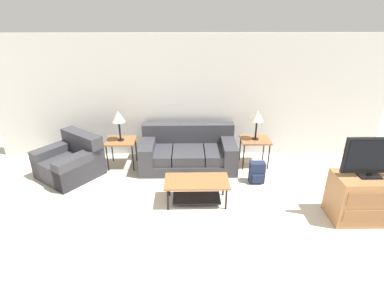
{
  "coord_description": "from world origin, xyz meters",
  "views": [
    {
      "loc": [
        -0.09,
        -2.17,
        3.0
      ],
      "look_at": [
        0.0,
        2.73,
        0.8
      ],
      "focal_mm": 28.0,
      "sensor_mm": 36.0,
      "label": 1
    }
  ],
  "objects_px": {
    "couch": "(188,153)",
    "armchair": "(71,162)",
    "coffee_table": "(197,186)",
    "television": "(375,156)",
    "backpack": "(257,173)",
    "side_table_left": "(121,143)",
    "table_lamp_right": "(257,117)",
    "side_table_right": "(255,142)",
    "table_lamp_left": "(118,117)",
    "tv_console": "(363,198)"
  },
  "relations": [
    {
      "from": "coffee_table",
      "to": "tv_console",
      "type": "relative_size",
      "value": 1.13
    },
    {
      "from": "tv_console",
      "to": "television",
      "type": "relative_size",
      "value": 1.05
    },
    {
      "from": "table_lamp_right",
      "to": "couch",
      "type": "bearing_deg",
      "value": -179.71
    },
    {
      "from": "couch",
      "to": "backpack",
      "type": "distance_m",
      "value": 1.47
    },
    {
      "from": "couch",
      "to": "coffee_table",
      "type": "bearing_deg",
      "value": -84.41
    },
    {
      "from": "side_table_right",
      "to": "armchair",
      "type": "bearing_deg",
      "value": -174.43
    },
    {
      "from": "side_table_left",
      "to": "couch",
      "type": "bearing_deg",
      "value": -0.29
    },
    {
      "from": "tv_console",
      "to": "backpack",
      "type": "xyz_separation_m",
      "value": [
        -1.38,
        1.1,
        -0.17
      ]
    },
    {
      "from": "side_table_right",
      "to": "coffee_table",
      "type": "bearing_deg",
      "value": -132.74
    },
    {
      "from": "table_lamp_right",
      "to": "side_table_right",
      "type": "bearing_deg",
      "value": 75.96
    },
    {
      "from": "armchair",
      "to": "side_table_left",
      "type": "relative_size",
      "value": 2.36
    },
    {
      "from": "couch",
      "to": "coffee_table",
      "type": "xyz_separation_m",
      "value": [
        0.13,
        -1.34,
        0.03
      ]
    },
    {
      "from": "couch",
      "to": "backpack",
      "type": "bearing_deg",
      "value": -28.76
    },
    {
      "from": "couch",
      "to": "coffee_table",
      "type": "relative_size",
      "value": 1.81
    },
    {
      "from": "table_lamp_left",
      "to": "tv_console",
      "type": "relative_size",
      "value": 0.65
    },
    {
      "from": "side_table_right",
      "to": "side_table_left",
      "type": "bearing_deg",
      "value": 180.0
    },
    {
      "from": "couch",
      "to": "backpack",
      "type": "relative_size",
      "value": 4.62
    },
    {
      "from": "table_lamp_left",
      "to": "table_lamp_right",
      "type": "relative_size",
      "value": 1.0
    },
    {
      "from": "armchair",
      "to": "table_lamp_left",
      "type": "height_order",
      "value": "table_lamp_left"
    },
    {
      "from": "side_table_right",
      "to": "tv_console",
      "type": "distance_m",
      "value": 2.23
    },
    {
      "from": "side_table_left",
      "to": "backpack",
      "type": "xyz_separation_m",
      "value": [
        2.66,
        -0.71,
        -0.32
      ]
    },
    {
      "from": "table_lamp_left",
      "to": "television",
      "type": "xyz_separation_m",
      "value": [
        4.04,
        -1.81,
        0.01
      ]
    },
    {
      "from": "side_table_left",
      "to": "table_lamp_right",
      "type": "bearing_deg",
      "value": -0.0
    },
    {
      "from": "coffee_table",
      "to": "table_lamp_left",
      "type": "distance_m",
      "value": 2.15
    },
    {
      "from": "coffee_table",
      "to": "side_table_left",
      "type": "height_order",
      "value": "side_table_left"
    },
    {
      "from": "coffee_table",
      "to": "table_lamp_left",
      "type": "relative_size",
      "value": 1.73
    },
    {
      "from": "side_table_left",
      "to": "armchair",
      "type": "bearing_deg",
      "value": -158.93
    },
    {
      "from": "couch",
      "to": "table_lamp_right",
      "type": "distance_m",
      "value": 1.58
    },
    {
      "from": "coffee_table",
      "to": "table_lamp_right",
      "type": "relative_size",
      "value": 1.73
    },
    {
      "from": "armchair",
      "to": "television",
      "type": "relative_size",
      "value": 1.55
    },
    {
      "from": "side_table_left",
      "to": "tv_console",
      "type": "height_order",
      "value": "tv_console"
    },
    {
      "from": "coffee_table",
      "to": "tv_console",
      "type": "distance_m",
      "value": 2.58
    },
    {
      "from": "table_lamp_left",
      "to": "armchair",
      "type": "bearing_deg",
      "value": -158.93
    },
    {
      "from": "television",
      "to": "side_table_left",
      "type": "bearing_deg",
      "value": 155.84
    },
    {
      "from": "table_lamp_right",
      "to": "backpack",
      "type": "height_order",
      "value": "table_lamp_right"
    },
    {
      "from": "tv_console",
      "to": "backpack",
      "type": "relative_size",
      "value": 2.27
    },
    {
      "from": "television",
      "to": "backpack",
      "type": "xyz_separation_m",
      "value": [
        -1.38,
        1.1,
        -0.88
      ]
    },
    {
      "from": "coffee_table",
      "to": "side_table_right",
      "type": "bearing_deg",
      "value": 47.26
    },
    {
      "from": "couch",
      "to": "armchair",
      "type": "distance_m",
      "value": 2.33
    },
    {
      "from": "couch",
      "to": "table_lamp_left",
      "type": "xyz_separation_m",
      "value": [
        -1.37,
        0.01,
        0.78
      ]
    },
    {
      "from": "side_table_right",
      "to": "television",
      "type": "bearing_deg",
      "value": -54.48
    },
    {
      "from": "table_lamp_right",
      "to": "television",
      "type": "bearing_deg",
      "value": -54.48
    },
    {
      "from": "coffee_table",
      "to": "table_lamp_left",
      "type": "bearing_deg",
      "value": 138.21
    },
    {
      "from": "couch",
      "to": "armchair",
      "type": "relative_size",
      "value": 1.38
    },
    {
      "from": "side_table_right",
      "to": "couch",
      "type": "bearing_deg",
      "value": -179.71
    },
    {
      "from": "tv_console",
      "to": "television",
      "type": "distance_m",
      "value": 0.71
    },
    {
      "from": "side_table_right",
      "to": "television",
      "type": "xyz_separation_m",
      "value": [
        1.29,
        -1.81,
        0.55
      ]
    },
    {
      "from": "armchair",
      "to": "tv_console",
      "type": "xyz_separation_m",
      "value": [
        4.97,
        -1.45,
        0.09
      ]
    },
    {
      "from": "couch",
      "to": "backpack",
      "type": "xyz_separation_m",
      "value": [
        1.29,
        -0.71,
        -0.09
      ]
    },
    {
      "from": "table_lamp_left",
      "to": "backpack",
      "type": "relative_size",
      "value": 1.48
    }
  ]
}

